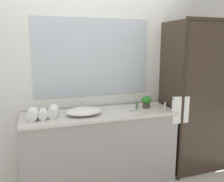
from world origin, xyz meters
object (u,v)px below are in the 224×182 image
at_px(soap_dish, 132,110).
at_px(sink_basin, 84,111).
at_px(potted_plant, 146,101).
at_px(rolled_towel_near_edge, 32,114).
at_px(amenity_bottle_conditioner, 165,106).
at_px(rolled_towel_far_edge, 53,111).
at_px(faucet, 81,107).
at_px(amenity_bottle_lotion, 137,105).
at_px(rolled_towel_middle, 43,114).

bearing_deg(soap_dish, sink_basin, 176.56).
relative_size(potted_plant, rolled_towel_near_edge, 0.84).
xyz_separation_m(sink_basin, soap_dish, (0.58, -0.03, -0.03)).
bearing_deg(amenity_bottle_conditioner, rolled_towel_far_edge, 173.71).
distance_m(faucet, amenity_bottle_lotion, 0.69).
distance_m(sink_basin, rolled_towel_near_edge, 0.56).
relative_size(faucet, amenity_bottle_conditioner, 1.80).
xyz_separation_m(sink_basin, rolled_towel_middle, (-0.45, 0.02, 0.01)).
height_order(amenity_bottle_lotion, rolled_towel_middle, amenity_bottle_lotion).
height_order(potted_plant, rolled_towel_far_edge, potted_plant).
height_order(potted_plant, amenity_bottle_conditioner, potted_plant).
bearing_deg(potted_plant, soap_dish, -157.46).
height_order(sink_basin, amenity_bottle_conditioner, amenity_bottle_conditioner).
height_order(faucet, rolled_towel_middle, faucet).
distance_m(sink_basin, soap_dish, 0.58).
relative_size(faucet, potted_plant, 1.11).
xyz_separation_m(rolled_towel_near_edge, rolled_towel_far_edge, (0.22, 0.06, -0.00)).
bearing_deg(faucet, soap_dish, -21.23).
bearing_deg(rolled_towel_near_edge, amenity_bottle_lotion, 1.84).
bearing_deg(sink_basin, rolled_towel_middle, 177.60).
distance_m(faucet, rolled_towel_near_edge, 0.59).
xyz_separation_m(faucet, soap_dish, (0.58, -0.23, -0.03)).
bearing_deg(soap_dish, rolled_towel_middle, 177.01).
distance_m(potted_plant, amenity_bottle_lotion, 0.15).
distance_m(potted_plant, rolled_towel_far_edge, 1.16).
height_order(faucet, rolled_towel_far_edge, faucet).
bearing_deg(faucet, amenity_bottle_conditioner, -15.59).
height_order(soap_dish, amenity_bottle_lotion, amenity_bottle_lotion).
relative_size(faucet, rolled_towel_near_edge, 0.93).
bearing_deg(amenity_bottle_lotion, potted_plant, 9.78).
height_order(potted_plant, soap_dish, potted_plant).
bearing_deg(rolled_towel_near_edge, rolled_towel_far_edge, 15.58).
height_order(faucet, soap_dish, faucet).
bearing_deg(rolled_towel_near_edge, sink_basin, 0.13).
bearing_deg(amenity_bottle_conditioner, potted_plant, 140.09).
xyz_separation_m(sink_basin, faucet, (0.00, 0.19, 0.01)).
relative_size(amenity_bottle_conditioner, rolled_towel_far_edge, 0.40).
bearing_deg(sink_basin, rolled_towel_near_edge, -179.87).
relative_size(amenity_bottle_conditioner, rolled_towel_middle, 0.49).
distance_m(soap_dish, amenity_bottle_conditioner, 0.42).
bearing_deg(amenity_bottle_lotion, rolled_towel_far_edge, 178.77).
xyz_separation_m(amenity_bottle_lotion, rolled_towel_middle, (-1.12, -0.02, -0.00)).
xyz_separation_m(amenity_bottle_conditioner, rolled_towel_near_edge, (-1.56, 0.09, 0.01)).
distance_m(faucet, soap_dish, 0.63).
distance_m(amenity_bottle_conditioner, amenity_bottle_lotion, 0.35).
height_order(rolled_towel_near_edge, rolled_towel_far_edge, rolled_towel_near_edge).
bearing_deg(amenity_bottle_lotion, sink_basin, -176.75).
distance_m(amenity_bottle_lotion, rolled_towel_near_edge, 1.23).
height_order(rolled_towel_near_edge, rolled_towel_middle, rolled_towel_near_edge).
bearing_deg(rolled_towel_far_edge, sink_basin, -10.07).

